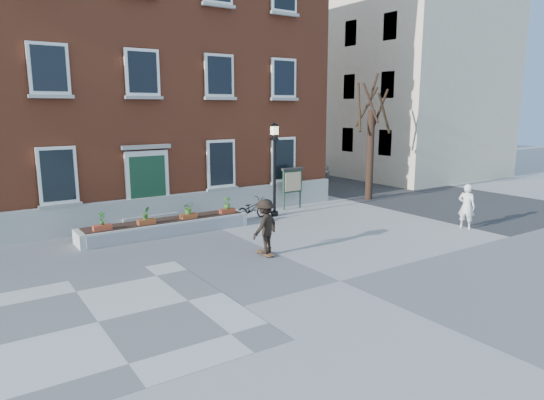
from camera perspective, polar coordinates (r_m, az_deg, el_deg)
ground at (r=13.14m, az=8.03°, el=-9.42°), size 100.00×100.00×0.00m
checker_patch at (r=11.33m, az=-19.79°, el=-13.36°), size 6.00×6.00×0.01m
bicycle at (r=19.85m, az=-2.38°, el=-1.03°), size 1.78×0.92×0.89m
parked_car at (r=32.08m, az=2.98°, el=3.96°), size 2.60×4.45×1.39m
bystander at (r=19.68m, az=21.91°, el=-0.70°), size 0.57×0.72×1.71m
brick_building at (r=24.01m, az=-19.15°, el=14.50°), size 18.40×10.85×12.60m
planter_assembly at (r=17.99m, az=-12.33°, el=-2.99°), size 6.20×1.12×1.15m
bare_tree at (r=24.41m, az=11.51°, el=6.55°), size 1.83×1.83×6.16m
side_street at (r=39.16m, az=8.73°, el=14.37°), size 15.20×36.00×14.50m
lamp_post at (r=20.15m, az=0.30°, el=5.18°), size 0.40×0.40×3.93m
notice_board at (r=21.82m, az=2.42°, el=2.23°), size 1.10×0.16×1.87m
skateboarder at (r=14.95m, az=-0.81°, el=-3.11°), size 1.25×1.00×1.77m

